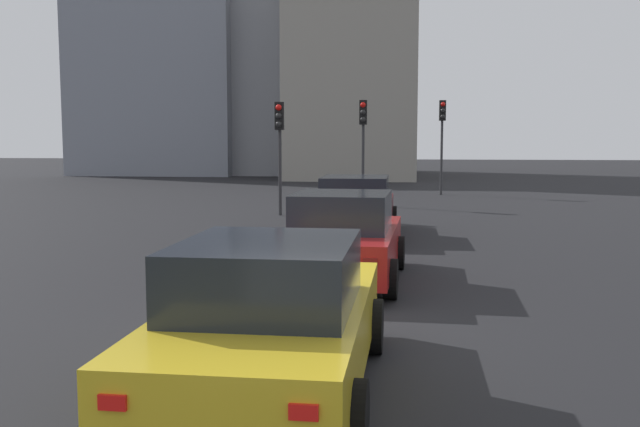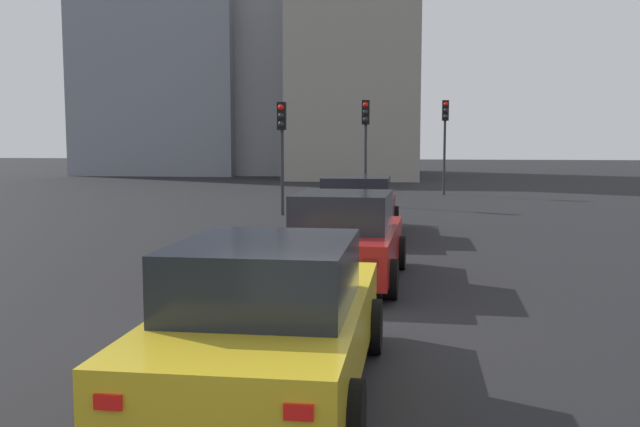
% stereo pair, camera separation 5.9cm
% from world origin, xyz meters
% --- Properties ---
extents(ground_plane, '(160.00, 160.00, 0.20)m').
position_xyz_m(ground_plane, '(0.00, 0.00, -0.10)').
color(ground_plane, black).
extents(car_maroon_lead, '(4.76, 2.10, 1.55)m').
position_xyz_m(car_maroon_lead, '(9.50, -0.04, 0.75)').
color(car_maroon_lead, '#510F16').
rests_on(car_maroon_lead, ground_plane).
extents(car_red_second, '(4.29, 2.15, 1.58)m').
position_xyz_m(car_red_second, '(3.50, -0.24, 0.76)').
color(car_red_second, maroon).
rests_on(car_red_second, ground_plane).
extents(car_yellow_third, '(4.55, 2.09, 1.54)m').
position_xyz_m(car_yellow_third, '(-2.06, -0.02, 0.74)').
color(car_yellow_third, gold).
rests_on(car_yellow_third, ground_plane).
extents(traffic_light_near_left, '(0.32, 0.28, 3.94)m').
position_xyz_m(traffic_light_near_left, '(17.78, 0.26, 2.84)').
color(traffic_light_near_left, '#2D2D30').
rests_on(traffic_light_near_left, ground_plane).
extents(traffic_light_near_right, '(0.32, 0.30, 4.21)m').
position_xyz_m(traffic_light_near_right, '(23.35, -2.94, 3.03)').
color(traffic_light_near_right, '#2D2D30').
rests_on(traffic_light_near_right, ground_plane).
extents(traffic_light_far_left, '(0.32, 0.28, 3.69)m').
position_xyz_m(traffic_light_far_left, '(14.05, 2.76, 2.67)').
color(traffic_light_far_left, '#2D2D30').
rests_on(traffic_light_far_left, ground_plane).
extents(building_facade_left, '(15.50, 8.00, 16.60)m').
position_xyz_m(building_facade_left, '(40.28, 2.00, 8.30)').
color(building_facade_left, gray).
rests_on(building_facade_left, ground_plane).
extents(building_facade_center, '(11.72, 6.99, 12.34)m').
position_xyz_m(building_facade_center, '(43.92, 10.00, 6.17)').
color(building_facade_center, gray).
rests_on(building_facade_center, ground_plane).
extents(building_facade_right, '(13.31, 11.44, 16.46)m').
position_xyz_m(building_facade_right, '(43.54, 16.00, 8.23)').
color(building_facade_right, gray).
rests_on(building_facade_right, ground_plane).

